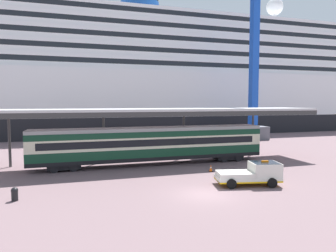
% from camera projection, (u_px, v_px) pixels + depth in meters
% --- Properties ---
extents(ground_plane, '(400.00, 400.00, 0.00)m').
position_uv_depth(ground_plane, '(205.00, 194.00, 22.75)').
color(ground_plane, '#6F575C').
extents(cruise_ship, '(149.78, 26.06, 34.46)m').
position_uv_depth(cruise_ship, '(116.00, 79.00, 70.21)').
color(cruise_ship, black).
rests_on(cruise_ship, ground).
extents(platform_canopy, '(39.05, 6.31, 6.12)m').
position_uv_depth(platform_canopy, '(151.00, 111.00, 33.58)').
color(platform_canopy, '#BCBCBC').
rests_on(platform_canopy, ground).
extents(train_carriage, '(25.28, 2.81, 4.11)m').
position_uv_depth(train_carriage, '(152.00, 144.00, 33.47)').
color(train_carriage, black).
rests_on(train_carriage, ground).
extents(service_truck, '(5.50, 3.04, 2.02)m').
position_uv_depth(service_truck, '(254.00, 173.00, 25.34)').
color(service_truck, silver).
rests_on(service_truck, ground).
extents(traffic_cone_near, '(0.36, 0.36, 0.76)m').
position_uv_depth(traffic_cone_near, '(255.00, 168.00, 30.13)').
color(traffic_cone_near, black).
rests_on(traffic_cone_near, ground).
extents(traffic_cone_mid, '(0.36, 0.36, 0.69)m').
position_uv_depth(traffic_cone_mid, '(211.00, 168.00, 30.26)').
color(traffic_cone_mid, black).
rests_on(traffic_cone_mid, ground).
extents(dockside_crane, '(12.05, 4.40, 63.72)m').
position_uv_depth(dockside_crane, '(257.00, 33.00, 55.64)').
color(dockside_crane, '#595960').
rests_on(dockside_crane, ground).
extents(quay_bollard, '(0.48, 0.48, 0.96)m').
position_uv_depth(quay_bollard, '(15.00, 193.00, 21.26)').
color(quay_bollard, black).
rests_on(quay_bollard, ground).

